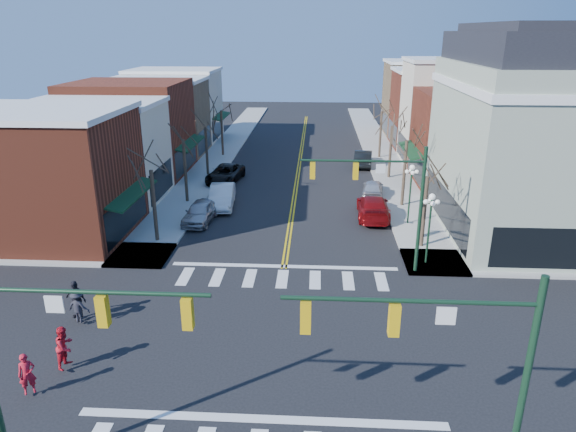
% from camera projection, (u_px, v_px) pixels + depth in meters
% --- Properties ---
extents(ground, '(160.00, 160.00, 0.00)m').
position_uv_depth(ground, '(273.00, 344.00, 22.31)').
color(ground, black).
rests_on(ground, ground).
extents(sidewalk_left, '(3.50, 70.00, 0.15)m').
position_uv_depth(sidewalk_left, '(186.00, 198.00, 41.53)').
color(sidewalk_left, '#9E9B93').
rests_on(sidewalk_left, ground).
extents(sidewalk_right, '(3.50, 70.00, 0.15)m').
position_uv_depth(sidewalk_right, '(404.00, 202.00, 40.59)').
color(sidewalk_right, '#9E9B93').
rests_on(sidewalk_right, ground).
extents(bldg_left_brick_a, '(10.00, 8.50, 8.00)m').
position_uv_depth(bldg_left_brick_a, '(47.00, 177.00, 32.81)').
color(bldg_left_brick_a, maroon).
rests_on(bldg_left_brick_a, ground).
extents(bldg_left_stucco_a, '(10.00, 7.00, 7.50)m').
position_uv_depth(bldg_left_stucco_a, '(96.00, 154.00, 40.17)').
color(bldg_left_stucco_a, beige).
rests_on(bldg_left_stucco_a, ground).
extents(bldg_left_brick_b, '(10.00, 9.00, 8.50)m').
position_uv_depth(bldg_left_brick_b, '(131.00, 129.00, 47.50)').
color(bldg_left_brick_b, maroon).
rests_on(bldg_left_brick_b, ground).
extents(bldg_left_tan, '(10.00, 7.50, 7.80)m').
position_uv_depth(bldg_left_tan, '(158.00, 118.00, 55.37)').
color(bldg_left_tan, olive).
rests_on(bldg_left_tan, ground).
extents(bldg_left_stucco_b, '(10.00, 8.00, 8.20)m').
position_uv_depth(bldg_left_stucco_b, '(176.00, 106.00, 62.57)').
color(bldg_left_stucco_b, beige).
rests_on(bldg_left_stucco_b, ground).
extents(bldg_right_brick_a, '(10.00, 8.50, 8.00)m').
position_uv_depth(bldg_right_brick_a, '(476.00, 139.00, 44.28)').
color(bldg_right_brick_a, maroon).
rests_on(bldg_right_brick_a, ground).
extents(bldg_right_stucco, '(10.00, 7.00, 10.00)m').
position_uv_depth(bldg_right_stucco, '(455.00, 114.00, 51.21)').
color(bldg_right_stucco, beige).
rests_on(bldg_right_stucco, ground).
extents(bldg_right_brick_b, '(10.00, 8.00, 8.50)m').
position_uv_depth(bldg_right_brick_b, '(438.00, 110.00, 58.51)').
color(bldg_right_brick_b, maroon).
rests_on(bldg_right_brick_b, ground).
extents(bldg_right_tan, '(10.00, 8.00, 9.00)m').
position_uv_depth(bldg_right_tan, '(425.00, 99.00, 65.93)').
color(bldg_right_tan, olive).
rests_on(bldg_right_tan, ground).
extents(victorian_corner, '(12.25, 14.25, 13.30)m').
position_uv_depth(victorian_corner, '(548.00, 133.00, 32.76)').
color(victorian_corner, '#97A28C').
rests_on(victorian_corner, ground).
extents(traffic_mast_near_left, '(6.60, 0.28, 7.20)m').
position_uv_depth(traffic_mast_near_left, '(47.00, 345.00, 14.06)').
color(traffic_mast_near_left, '#14331E').
rests_on(traffic_mast_near_left, ground).
extents(traffic_mast_near_right, '(6.60, 0.28, 7.20)m').
position_uv_depth(traffic_mast_near_right, '(457.00, 359.00, 13.46)').
color(traffic_mast_near_right, '#14331E').
rests_on(traffic_mast_near_right, ground).
extents(traffic_mast_far_right, '(6.60, 0.28, 7.20)m').
position_uv_depth(traffic_mast_far_right, '(387.00, 192.00, 27.35)').
color(traffic_mast_far_right, '#14331E').
rests_on(traffic_mast_far_right, ground).
extents(lamppost_corner, '(0.36, 0.36, 4.33)m').
position_uv_depth(lamppost_corner, '(430.00, 217.00, 28.84)').
color(lamppost_corner, '#14331E').
rests_on(lamppost_corner, ground).
extents(lamppost_midblock, '(0.36, 0.36, 4.33)m').
position_uv_depth(lamppost_midblock, '(411.00, 184.00, 34.94)').
color(lamppost_midblock, '#14331E').
rests_on(lamppost_midblock, ground).
extents(tree_left_a, '(0.24, 0.24, 4.76)m').
position_uv_depth(tree_left_a, '(154.00, 207.00, 32.27)').
color(tree_left_a, '#382B21').
rests_on(tree_left_a, ground).
extents(tree_left_b, '(0.24, 0.24, 5.04)m').
position_uv_depth(tree_left_b, '(185.00, 172.00, 39.73)').
color(tree_left_b, '#382B21').
rests_on(tree_left_b, ground).
extents(tree_left_c, '(0.24, 0.24, 4.55)m').
position_uv_depth(tree_left_c, '(207.00, 152.00, 47.33)').
color(tree_left_c, '#382B21').
rests_on(tree_left_c, ground).
extents(tree_left_d, '(0.24, 0.24, 4.90)m').
position_uv_depth(tree_left_d, '(222.00, 134.00, 54.78)').
color(tree_left_d, '#382B21').
rests_on(tree_left_d, ground).
extents(tree_right_a, '(0.24, 0.24, 4.62)m').
position_uv_depth(tree_right_a, '(424.00, 213.00, 31.40)').
color(tree_right_a, '#382B21').
rests_on(tree_right_a, ground).
extents(tree_right_b, '(0.24, 0.24, 5.18)m').
position_uv_depth(tree_right_b, '(404.00, 174.00, 38.81)').
color(tree_right_b, '#382B21').
rests_on(tree_right_b, ground).
extents(tree_right_c, '(0.24, 0.24, 4.83)m').
position_uv_depth(tree_right_c, '(390.00, 153.00, 46.38)').
color(tree_right_c, '#382B21').
rests_on(tree_right_c, ground).
extents(tree_right_d, '(0.24, 0.24, 4.97)m').
position_uv_depth(tree_right_d, '(380.00, 135.00, 53.86)').
color(tree_right_d, '#382B21').
rests_on(tree_right_d, ground).
extents(car_left_near, '(2.17, 4.56, 1.51)m').
position_uv_depth(car_left_near, '(200.00, 212.00, 36.26)').
color(car_left_near, '#A4A4A9').
rests_on(car_left_near, ground).
extents(car_left_mid, '(2.20, 5.18, 1.66)m').
position_uv_depth(car_left_mid, '(222.00, 196.00, 39.41)').
color(car_left_mid, silver).
rests_on(car_left_mid, ground).
extents(car_left_far, '(3.17, 5.70, 1.51)m').
position_uv_depth(car_left_far, '(225.00, 174.00, 45.92)').
color(car_left_far, black).
rests_on(car_left_far, ground).
extents(car_right_near, '(2.44, 5.59, 1.60)m').
position_uv_depth(car_right_near, '(373.00, 207.00, 37.12)').
color(car_right_near, maroon).
rests_on(car_right_near, ground).
extents(car_right_mid, '(2.11, 4.20, 1.37)m').
position_uv_depth(car_right_mid, '(373.00, 188.00, 41.97)').
color(car_right_mid, silver).
rests_on(car_right_mid, ground).
extents(car_right_far, '(2.22, 5.04, 1.61)m').
position_uv_depth(car_right_far, '(363.00, 158.00, 51.35)').
color(car_right_far, black).
rests_on(car_right_far, ground).
extents(pedestrian_red_a, '(0.71, 0.65, 1.63)m').
position_uv_depth(pedestrian_red_a, '(27.00, 374.00, 18.82)').
color(pedestrian_red_a, '#B61325').
rests_on(pedestrian_red_a, sidewalk_left).
extents(pedestrian_red_b, '(0.80, 0.96, 1.79)m').
position_uv_depth(pedestrian_red_b, '(65.00, 347.00, 20.31)').
color(pedestrian_red_b, red).
rests_on(pedestrian_red_b, sidewalk_left).
extents(pedestrian_dark_a, '(1.18, 0.77, 1.87)m').
position_uv_depth(pedestrian_dark_a, '(76.00, 299.00, 23.82)').
color(pedestrian_dark_a, black).
rests_on(pedestrian_dark_a, sidewalk_left).
extents(pedestrian_dark_b, '(1.11, 0.75, 1.60)m').
position_uv_depth(pedestrian_dark_b, '(78.00, 306.00, 23.46)').
color(pedestrian_dark_b, black).
rests_on(pedestrian_dark_b, sidewalk_left).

